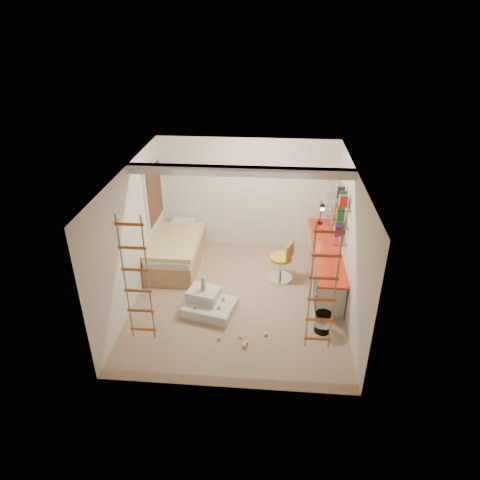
# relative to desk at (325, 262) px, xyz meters

# --- Properties ---
(floor) EXTENTS (4.50, 4.50, 0.00)m
(floor) POSITION_rel_desk_xyz_m (-1.72, -0.86, -0.40)
(floor) COLOR tan
(floor) RESTS_ON ground
(ceiling_beam) EXTENTS (4.00, 0.18, 0.16)m
(ceiling_beam) POSITION_rel_desk_xyz_m (-1.72, -0.56, 2.12)
(ceiling_beam) COLOR white
(ceiling_beam) RESTS_ON ceiling
(window_frame) EXTENTS (0.06, 1.15, 1.35)m
(window_frame) POSITION_rel_desk_xyz_m (-3.69, 0.64, 1.15)
(window_frame) COLOR white
(window_frame) RESTS_ON wall_left
(window_blind) EXTENTS (0.02, 1.00, 1.20)m
(window_blind) POSITION_rel_desk_xyz_m (-3.65, 0.64, 1.15)
(window_blind) COLOR #4C2D1E
(window_blind) RESTS_ON window_frame
(rope_ladder_left) EXTENTS (0.41, 0.04, 2.13)m
(rope_ladder_left) POSITION_rel_desk_xyz_m (-3.07, -2.61, 1.11)
(rope_ladder_left) COLOR #BE5A20
(rope_ladder_left) RESTS_ON ceiling
(rope_ladder_right) EXTENTS (0.41, 0.04, 2.13)m
(rope_ladder_right) POSITION_rel_desk_xyz_m (-0.37, -2.61, 1.11)
(rope_ladder_right) COLOR #C04F20
(rope_ladder_right) RESTS_ON ceiling
(waste_bin) EXTENTS (0.30, 0.30, 0.37)m
(waste_bin) POSITION_rel_desk_xyz_m (-0.16, -1.69, -0.22)
(waste_bin) COLOR white
(waste_bin) RESTS_ON floor
(desk) EXTENTS (0.56, 2.80, 0.75)m
(desk) POSITION_rel_desk_xyz_m (0.00, 0.00, 0.00)
(desk) COLOR red
(desk) RESTS_ON floor
(shelves) EXTENTS (0.25, 1.80, 0.71)m
(shelves) POSITION_rel_desk_xyz_m (0.15, 0.27, 1.10)
(shelves) COLOR white
(shelves) RESTS_ON wall_right
(bed) EXTENTS (1.02, 2.00, 0.69)m
(bed) POSITION_rel_desk_xyz_m (-3.20, 0.36, -0.07)
(bed) COLOR #AD7F51
(bed) RESTS_ON floor
(task_lamp) EXTENTS (0.14, 0.36, 0.57)m
(task_lamp) POSITION_rel_desk_xyz_m (-0.05, 0.96, 0.73)
(task_lamp) COLOR black
(task_lamp) RESTS_ON desk
(swivel_chair) EXTENTS (0.69, 0.69, 0.90)m
(swivel_chair) POSITION_rel_desk_xyz_m (-0.89, -0.11, -0.07)
(swivel_chair) COLOR gold
(swivel_chair) RESTS_ON floor
(play_platform) EXTENTS (1.06, 0.91, 0.41)m
(play_platform) POSITION_rel_desk_xyz_m (-2.26, -1.28, -0.25)
(play_platform) COLOR silver
(play_platform) RESTS_ON floor
(toy_blocks) EXTENTS (1.37, 1.12, 0.68)m
(toy_blocks) POSITION_rel_desk_xyz_m (-1.93, -1.64, -0.16)
(toy_blocks) COLOR #CCB284
(toy_blocks) RESTS_ON floor
(books) EXTENTS (0.14, 0.70, 0.92)m
(books) POSITION_rel_desk_xyz_m (0.15, 0.27, 1.21)
(books) COLOR #8C1E7F
(books) RESTS_ON shelves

